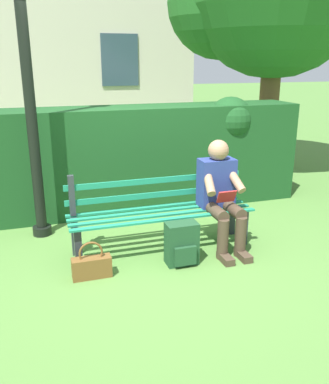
{
  "coord_description": "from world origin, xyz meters",
  "views": [
    {
      "loc": [
        1.21,
        3.89,
        1.95
      ],
      "look_at": [
        0.0,
        0.1,
        0.68
      ],
      "focal_mm": 38.67,
      "sensor_mm": 36.0,
      "label": 1
    }
  ],
  "objects_px": {
    "person_seated": "(221,193)",
    "handbag": "(92,266)",
    "backpack": "(182,244)",
    "lamp_post": "(24,38)",
    "park_bench": "(160,211)"
  },
  "relations": [
    {
      "from": "person_seated",
      "to": "lamp_post",
      "type": "xyz_separation_m",
      "value": [
        1.84,
        -0.9,
        1.55
      ]
    },
    {
      "from": "person_seated",
      "to": "backpack",
      "type": "bearing_deg",
      "value": 27.26
    },
    {
      "from": "backpack",
      "to": "lamp_post",
      "type": "distance_m",
      "value": 2.62
    },
    {
      "from": "park_bench",
      "to": "person_seated",
      "type": "relative_size",
      "value": 1.69
    },
    {
      "from": "lamp_post",
      "to": "park_bench",
      "type": "bearing_deg",
      "value": 148.58
    },
    {
      "from": "person_seated",
      "to": "lamp_post",
      "type": "bearing_deg",
      "value": -26.05
    },
    {
      "from": "handbag",
      "to": "lamp_post",
      "type": "bearing_deg",
      "value": -70.97
    },
    {
      "from": "handbag",
      "to": "backpack",
      "type": "bearing_deg",
      "value": -179.41
    },
    {
      "from": "park_bench",
      "to": "person_seated",
      "type": "xyz_separation_m",
      "value": [
        -0.63,
        0.16,
        0.19
      ]
    },
    {
      "from": "park_bench",
      "to": "person_seated",
      "type": "distance_m",
      "value": 0.67
    },
    {
      "from": "park_bench",
      "to": "lamp_post",
      "type": "height_order",
      "value": "lamp_post"
    },
    {
      "from": "backpack",
      "to": "lamp_post",
      "type": "height_order",
      "value": "lamp_post"
    },
    {
      "from": "person_seated",
      "to": "backpack",
      "type": "distance_m",
      "value": 0.72
    },
    {
      "from": "person_seated",
      "to": "handbag",
      "type": "height_order",
      "value": "person_seated"
    },
    {
      "from": "backpack",
      "to": "handbag",
      "type": "distance_m",
      "value": 0.9
    }
  ]
}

